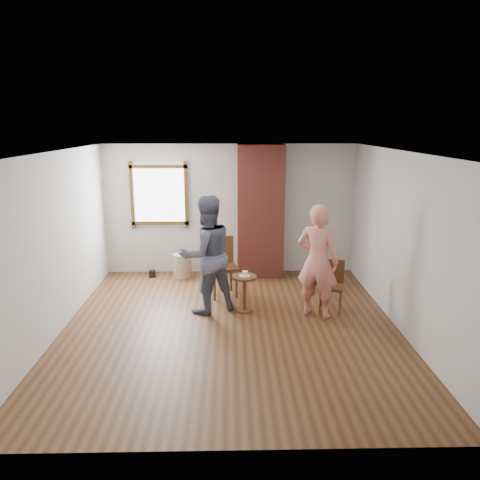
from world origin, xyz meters
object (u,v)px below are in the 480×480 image
Objects in this scene: dining_chair_left at (222,263)px; man at (206,255)px; dining_chair_right at (332,283)px; person_pink at (318,261)px; stoneware_crock at (182,265)px; side_table at (244,287)px.

man reaches higher than dining_chair_left.
dining_chair_right is 0.43× the size of man.
man is at bearing 19.94° from person_pink.
stoneware_crock is 1.99m from man.
stoneware_crock is 3.13m from person_pink.
man is at bearing -164.20° from dining_chair_right.
dining_chair_right is 0.46× the size of person_pink.
side_table is at bearing 16.94° from person_pink.
dining_chair_left is at bearing 115.06° from side_table.
dining_chair_left reaches higher than dining_chair_right.
dining_chair_left is at bearing 172.22° from dining_chair_right.
dining_chair_left is at bearing -6.43° from person_pink.
man reaches higher than dining_chair_right.
dining_chair_left is 0.91m from side_table.
man is (-0.61, 0.02, 0.55)m from side_table.
stoneware_crock is 0.79× the size of side_table.
dining_chair_right is 1.37× the size of side_table.
side_table is at bearing -56.40° from stoneware_crock.
dining_chair_left reaches higher than stoneware_crock.
person_pink reaches higher than side_table.
person_pink is at bearing -47.85° from dining_chair_left.
person_pink is (1.13, -0.21, 0.50)m from side_table.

